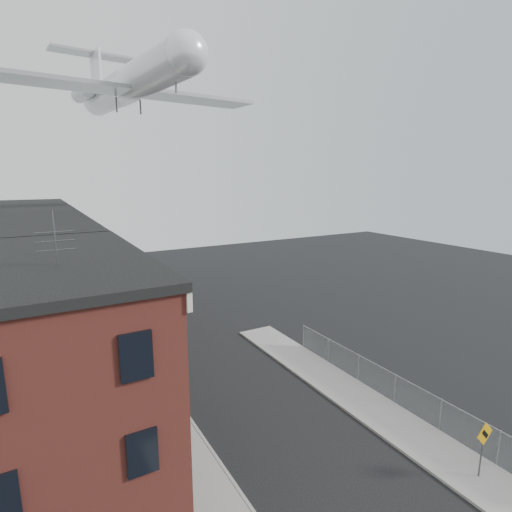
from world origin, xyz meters
The scene contains 18 objects.
sidewalk_left centered at (-5.50, 24.00, 0.06)m, with size 3.00×62.00×0.12m, color gray.
sidewalk_right centered at (5.50, 6.00, 0.06)m, with size 3.00×26.00×0.12m, color gray.
curb_left centered at (-4.05, 24.00, 0.07)m, with size 0.15×62.00×0.14m, color gray.
curb_right centered at (4.05, 6.00, 0.07)m, with size 0.15×26.00×0.14m, color gray.
corner_building centered at (-12.00, 7.00, 5.16)m, with size 10.31×12.30×12.15m.
row_house_a centered at (-11.96, 16.50, 5.13)m, with size 11.98×7.00×10.30m.
row_house_b centered at (-11.96, 23.50, 5.13)m, with size 11.98×7.00×10.30m.
row_house_c centered at (-11.96, 30.50, 5.13)m, with size 11.98×7.00×10.30m.
row_house_d centered at (-11.96, 37.50, 5.13)m, with size 11.98×7.00×10.30m.
row_house_e centered at (-11.96, 44.50, 5.13)m, with size 11.98×7.00×10.30m.
chainlink_fence centered at (7.00, 5.00, 1.00)m, with size 0.06×18.06×1.90m.
warning_sign centered at (5.60, -1.03, 1.88)m, with size 1.10×0.11×2.80m.
utility_pole centered at (-5.60, 18.00, 4.67)m, with size 1.80×0.26×9.00m.
street_tree centered at (-5.27, 27.92, 3.45)m, with size 3.22×3.20×5.20m.
car_near centered at (-3.50, 18.48, 0.62)m, with size 1.46×3.62×1.23m, color #B22E17.
car_mid centered at (-1.80, 24.85, 0.58)m, with size 1.23×3.52×1.16m, color black.
car_far centered at (-2.57, 32.92, 0.57)m, with size 1.60×3.93×1.14m, color gray.
airplane centered at (-2.06, 27.71, 20.94)m, with size 21.50×24.55×7.07m.
Camera 1 is at (-10.69, -9.50, 13.27)m, focal length 28.00 mm.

